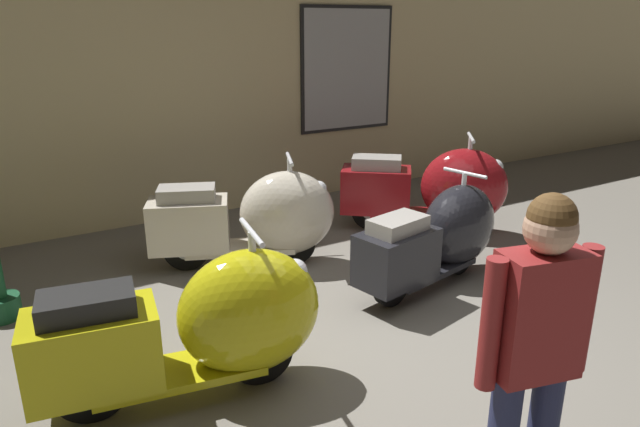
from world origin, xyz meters
TOP-DOWN VIEW (x-y plane):
  - ground_plane at (0.00, 0.00)m, footprint 60.00×60.00m
  - showroom_back_wall at (0.01, 3.55)m, footprint 18.00×0.24m
  - scooter_0 at (-1.41, 0.11)m, footprint 1.73×0.74m
  - scooter_1 at (-0.32, 1.73)m, footprint 1.73×1.08m
  - scooter_2 at (0.86, 0.58)m, footprint 1.62×0.75m
  - scooter_3 at (1.69, 1.58)m, footprint 1.66×1.47m
  - visitor_0 at (-0.55, -1.49)m, footprint 0.51×0.31m

SIDE VIEW (x-z plane):
  - ground_plane at x=0.00m, z-range 0.00..0.00m
  - scooter_2 at x=0.86m, z-range -0.04..0.91m
  - scooter_1 at x=-0.32m, z-range -0.05..0.98m
  - scooter_0 at x=-1.41m, z-range -0.05..0.98m
  - scooter_3 at x=1.69m, z-range -0.05..1.02m
  - visitor_0 at x=-0.55m, z-range 0.12..1.67m
  - showroom_back_wall at x=0.01m, z-range 0.00..3.43m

